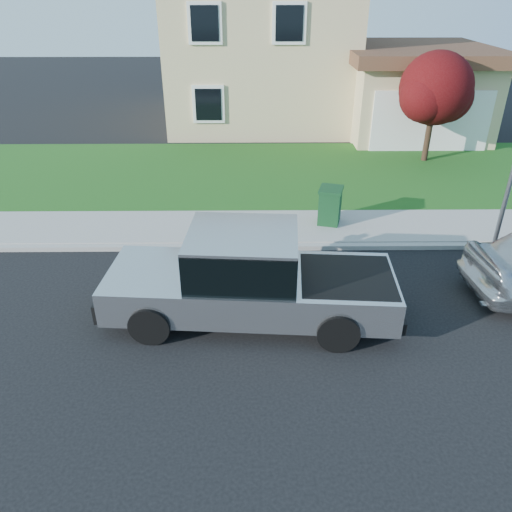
{
  "coord_description": "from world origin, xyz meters",
  "views": [
    {
      "loc": [
        -0.48,
        -8.33,
        6.0
      ],
      "look_at": [
        -0.39,
        0.36,
        1.2
      ],
      "focal_mm": 35.0,
      "sensor_mm": 36.0,
      "label": 1
    }
  ],
  "objects_px": {
    "woman": "(208,254)",
    "ornamental_tree": "(436,92)",
    "pickup_truck": "(249,279)",
    "trash_bin": "(330,205)"
  },
  "relations": [
    {
      "from": "woman",
      "to": "trash_bin",
      "type": "height_order",
      "value": "woman"
    },
    {
      "from": "woman",
      "to": "trash_bin",
      "type": "relative_size",
      "value": 1.62
    },
    {
      "from": "pickup_truck",
      "to": "woman",
      "type": "relative_size",
      "value": 3.64
    },
    {
      "from": "woman",
      "to": "ornamental_tree",
      "type": "relative_size",
      "value": 0.42
    },
    {
      "from": "woman",
      "to": "ornamental_tree",
      "type": "distance_m",
      "value": 11.49
    },
    {
      "from": "pickup_truck",
      "to": "trash_bin",
      "type": "bearing_deg",
      "value": 66.57
    },
    {
      "from": "pickup_truck",
      "to": "ornamental_tree",
      "type": "relative_size",
      "value": 1.52
    },
    {
      "from": "ornamental_tree",
      "to": "pickup_truck",
      "type": "bearing_deg",
      "value": -124.0
    },
    {
      "from": "pickup_truck",
      "to": "trash_bin",
      "type": "relative_size",
      "value": 5.89
    },
    {
      "from": "woman",
      "to": "ornamental_tree",
      "type": "xyz_separation_m",
      "value": [
        7.51,
        8.52,
        1.81
      ]
    }
  ]
}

